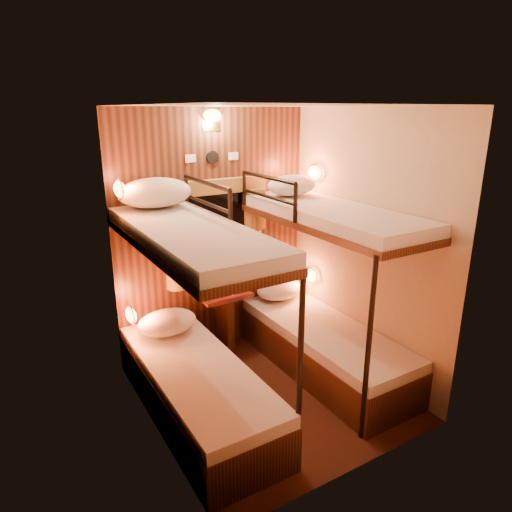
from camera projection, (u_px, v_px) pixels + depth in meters
floor at (269, 393)px, 4.00m from camera, size 2.10×2.10×0.00m
ceiling at (272, 105)px, 3.26m from camera, size 2.10×2.10×0.00m
wall_back at (213, 234)px, 4.49m from camera, size 2.40×0.00×2.40m
wall_front at (363, 312)px, 2.77m from camera, size 2.40×0.00×2.40m
wall_left at (148, 288)px, 3.14m from camera, size 0.00×2.40×2.40m
wall_right at (364, 246)px, 4.12m from camera, size 0.00×2.40×2.40m
back_panel at (214, 235)px, 4.48m from camera, size 2.00×0.03×2.40m
bunk_left at (195, 353)px, 3.57m from camera, size 0.72×1.90×1.82m
bunk_right at (325, 316)px, 4.20m from camera, size 0.72×1.90×1.82m
window at (215, 237)px, 4.46m from camera, size 1.00×0.12×0.79m
curtains at (217, 230)px, 4.40m from camera, size 1.10×0.22×1.00m
back_fixtures at (212, 124)px, 4.13m from camera, size 0.54×0.09×0.48m
reading_lamps at (230, 239)px, 4.19m from camera, size 2.00×0.20×1.25m
table at (224, 314)px, 4.57m from camera, size 0.50×0.34×0.66m
bottle_left at (220, 285)px, 4.39m from camera, size 0.07×0.07×0.25m
bottle_right at (234, 279)px, 4.55m from camera, size 0.07×0.07×0.26m
sachet_a at (233, 294)px, 4.46m from camera, size 0.11×0.09×0.01m
sachet_b at (238, 290)px, 4.55m from camera, size 0.10×0.09×0.01m
pillow_lower_left at (167, 322)px, 4.07m from camera, size 0.53×0.38×0.21m
pillow_lower_right at (279, 289)px, 4.82m from camera, size 0.52×0.37×0.20m
pillow_upper_left at (155, 193)px, 3.80m from camera, size 0.63×0.45×0.25m
pillow_upper_right at (291, 185)px, 4.33m from camera, size 0.50×0.36×0.20m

